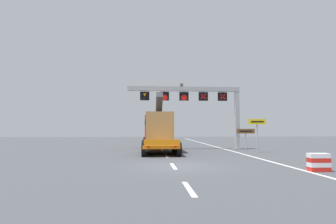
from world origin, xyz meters
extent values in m
plane|color=#424449|center=(0.00, 0.00, 0.00)|extent=(112.00, 112.00, 0.00)
cube|color=silver|center=(-0.25, -6.00, 0.01)|extent=(0.20, 2.60, 0.01)
cube|color=silver|center=(-0.25, 0.08, 0.01)|extent=(0.20, 2.60, 0.01)
cube|color=silver|center=(-0.25, 6.17, 0.01)|extent=(0.20, 2.60, 0.01)
cube|color=silver|center=(-0.25, 12.25, 0.01)|extent=(0.20, 2.60, 0.01)
cube|color=silver|center=(-0.25, 18.33, 0.01)|extent=(0.20, 2.60, 0.01)
cube|color=silver|center=(-0.25, 24.41, 0.01)|extent=(0.20, 2.60, 0.01)
cube|color=silver|center=(-0.25, 30.50, 0.01)|extent=(0.20, 2.60, 0.01)
cube|color=silver|center=(-0.25, 36.58, 0.01)|extent=(0.20, 2.60, 0.01)
cube|color=silver|center=(-0.25, 42.66, 0.01)|extent=(0.20, 2.60, 0.01)
cube|color=silver|center=(-0.25, 48.74, 0.01)|extent=(0.20, 2.60, 0.01)
cube|color=silver|center=(-0.25, 54.83, 0.01)|extent=(0.20, 2.60, 0.01)
cube|color=silver|center=(-0.25, 60.91, 0.01)|extent=(0.20, 2.60, 0.01)
cube|color=silver|center=(-0.25, 66.99, 0.01)|extent=(0.20, 2.60, 0.01)
cube|color=silver|center=(6.20, 12.00, 0.01)|extent=(0.20, 63.00, 0.01)
cube|color=#9EA0A5|center=(7.53, 12.85, 3.20)|extent=(0.40, 0.40, 6.40)
cube|color=slate|center=(7.53, 12.85, 0.04)|extent=(0.90, 0.90, 0.08)
cube|color=#9EA0A5|center=(2.00, 12.85, 6.15)|extent=(11.45, 0.44, 0.44)
cube|color=#4C4C51|center=(1.76, 12.85, 6.55)|extent=(0.28, 0.40, 0.28)
cube|color=black|center=(6.00, 12.85, 5.40)|extent=(0.93, 0.24, 0.87)
cube|color=#9EA0A5|center=(6.00, 12.85, 5.88)|extent=(0.08, 0.08, 0.16)
cube|color=red|center=(6.00, 12.72, 5.40)|extent=(0.57, 0.02, 0.57)
cube|color=red|center=(6.00, 12.72, 5.40)|extent=(0.57, 0.02, 0.57)
cube|color=black|center=(4.00, 12.85, 5.40)|extent=(0.93, 0.24, 0.87)
cube|color=#9EA0A5|center=(4.00, 12.85, 5.88)|extent=(0.08, 0.08, 0.16)
cube|color=red|center=(4.00, 12.72, 5.40)|extent=(0.57, 0.02, 0.57)
cube|color=red|center=(4.00, 12.72, 5.40)|extent=(0.57, 0.02, 0.57)
cube|color=black|center=(2.00, 12.85, 5.40)|extent=(0.93, 0.24, 0.87)
cube|color=#9EA0A5|center=(2.00, 12.85, 5.88)|extent=(0.08, 0.08, 0.16)
cone|color=red|center=(2.00, 12.72, 5.24)|extent=(0.60, 0.02, 0.60)
cube|color=black|center=(0.01, 12.85, 5.40)|extent=(0.93, 0.24, 0.87)
cube|color=#9EA0A5|center=(0.01, 12.85, 5.88)|extent=(0.08, 0.08, 0.16)
cone|color=red|center=(0.01, 12.72, 5.24)|extent=(0.60, 0.02, 0.60)
cube|color=black|center=(-1.99, 12.85, 5.40)|extent=(0.93, 0.24, 0.87)
cube|color=#9EA0A5|center=(-1.99, 12.85, 5.88)|extent=(0.08, 0.08, 0.16)
cone|color=orange|center=(-1.99, 12.72, 5.49)|extent=(0.34, 0.34, 0.30)
cube|color=orange|center=(-0.67, 10.27, 0.73)|extent=(2.85, 10.41, 0.24)
cube|color=orange|center=(-0.64, 4.99, 1.10)|extent=(2.66, 0.09, 0.44)
cylinder|color=black|center=(-2.00, 5.76, 0.55)|extent=(0.33, 1.10, 1.10)
cylinder|color=black|center=(0.70, 5.78, 0.55)|extent=(0.33, 1.10, 1.10)
cylinder|color=black|center=(-2.00, 6.81, 0.55)|extent=(0.33, 1.10, 1.10)
cylinder|color=black|center=(0.70, 6.83, 0.55)|extent=(0.33, 1.10, 1.10)
cylinder|color=black|center=(-2.01, 7.86, 0.55)|extent=(0.33, 1.10, 1.10)
cylinder|color=black|center=(0.69, 7.88, 0.55)|extent=(0.33, 1.10, 1.10)
cylinder|color=black|center=(-2.01, 8.91, 0.55)|extent=(0.33, 1.10, 1.10)
cylinder|color=black|center=(0.69, 8.93, 0.55)|extent=(0.33, 1.10, 1.10)
cylinder|color=black|center=(-2.02, 9.96, 0.55)|extent=(0.33, 1.10, 1.10)
cylinder|color=black|center=(0.68, 9.98, 0.55)|extent=(0.33, 1.10, 1.10)
cube|color=red|center=(-0.70, 17.37, 2.10)|extent=(2.59, 3.21, 3.10)
cube|color=black|center=(-0.70, 17.37, 2.80)|extent=(2.62, 3.23, 0.60)
cylinder|color=black|center=(-1.99, 18.24, 0.55)|extent=(0.35, 1.10, 1.10)
cylinder|color=black|center=(0.58, 18.26, 0.55)|extent=(0.35, 1.10, 1.10)
cylinder|color=black|center=(-1.99, 16.24, 0.55)|extent=(0.35, 1.10, 1.10)
cylinder|color=black|center=(0.59, 16.26, 0.55)|extent=(0.35, 1.10, 1.10)
cube|color=#9E7A47|center=(-0.67, 10.67, 2.20)|extent=(2.41, 5.73, 2.70)
cube|color=#2D2D33|center=(-0.67, 9.81, 4.15)|extent=(0.57, 2.95, 2.29)
cube|color=red|center=(-1.62, 4.94, 0.80)|extent=(0.20, 0.06, 0.12)
cube|color=red|center=(0.34, 4.95, 0.80)|extent=(0.20, 0.06, 0.12)
cylinder|color=#9EA0A5|center=(8.06, 8.89, 1.48)|extent=(0.10, 0.10, 2.97)
cube|color=yellow|center=(8.06, 8.83, 2.73)|extent=(1.60, 0.06, 0.47)
cube|color=black|center=(8.06, 8.79, 2.73)|extent=(1.15, 0.01, 0.12)
cylinder|color=#9EA0A5|center=(8.09, 12.03, 1.04)|extent=(0.10, 0.10, 2.08)
cube|color=brown|center=(8.09, 11.97, 1.85)|extent=(1.83, 0.06, 0.46)
cube|color=black|center=(8.09, 11.94, 1.85)|extent=(1.32, 0.01, 0.12)
cube|color=red|center=(6.80, -2.36, 0.11)|extent=(1.02, 0.54, 0.23)
cube|color=white|center=(6.80, -2.36, 0.34)|extent=(1.02, 0.54, 0.22)
cube|color=red|center=(6.80, -2.36, 0.56)|extent=(1.02, 0.54, 0.23)
cube|color=white|center=(6.80, -2.36, 0.79)|extent=(1.02, 0.54, 0.23)
camera|label=1|loc=(-1.75, -16.29, 2.15)|focal=30.93mm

